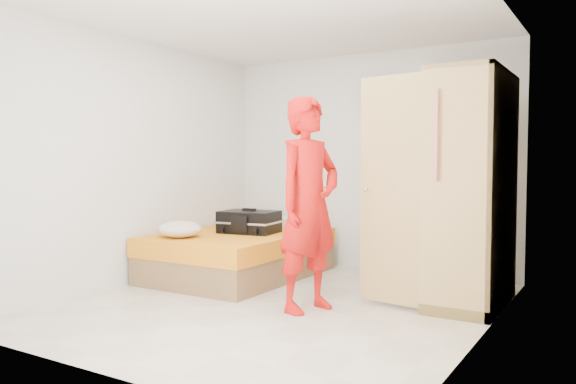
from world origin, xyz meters
The scene contains 7 objects.
room centered at (0.00, 0.00, 1.30)m, with size 4.00×4.02×2.60m.
bed centered at (-1.05, 0.83, 0.25)m, with size 1.42×2.02×0.50m.
wardrobe centered at (1.45, 0.86, 1.00)m, with size 1.17×1.20×2.10m.
person centered at (0.33, -0.03, 0.93)m, with size 0.68×0.45×1.86m, color red.
suitcase centered at (-0.94, 0.88, 0.62)m, with size 0.69×0.55×0.28m.
round_cushion centered at (-1.34, 0.17, 0.59)m, with size 0.46×0.46×0.17m, color white.
pillow centered at (-1.05, 1.68, 0.55)m, with size 0.59×0.30×0.11m, color white.
Camera 1 is at (2.70, -4.29, 1.29)m, focal length 35.00 mm.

